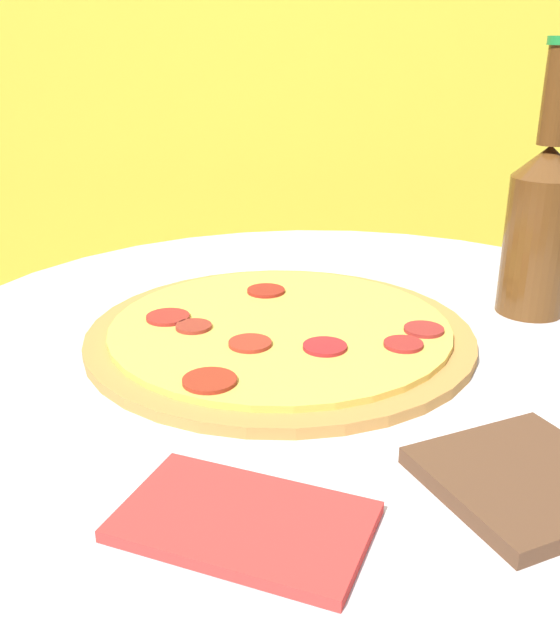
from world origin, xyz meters
name	(u,v)px	position (x,y,z in m)	size (l,w,h in m)	color
table	(328,486)	(0.00, 0.00, 0.58)	(0.82, 0.82, 0.75)	silver
fence_panel	(278,80)	(0.00, 0.87, 0.94)	(1.40, 0.04, 1.88)	gold
pizza	(280,332)	(-0.05, 0.00, 0.76)	(0.37, 0.37, 0.02)	#B77F3D
beer_bottle	(541,219)	(0.22, 0.06, 0.85)	(0.07, 0.07, 0.27)	#563314
napkin	(244,522)	(-0.09, -0.27, 0.76)	(0.17, 0.14, 0.01)	red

